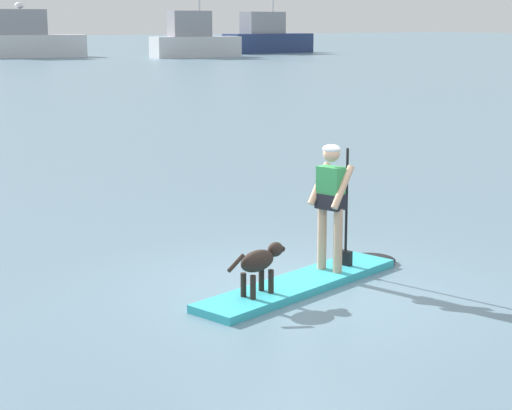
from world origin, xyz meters
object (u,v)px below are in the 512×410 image
at_px(dog, 260,262).
at_px(moored_boat_center, 27,39).
at_px(paddleboard, 311,280).
at_px(moored_boat_outer, 267,38).
at_px(moored_boat_starboard, 194,40).
at_px(person_paddler, 331,198).

height_order(dog, moored_boat_center, moored_boat_center).
relative_size(paddleboard, moored_boat_outer, 0.34).
bearing_deg(moored_boat_starboard, moored_boat_outer, 25.61).
xyz_separation_m(dog, moored_boat_center, (22.38, 73.45, 1.17)).
relative_size(person_paddler, moored_boat_center, 0.16).
relative_size(dog, moored_boat_outer, 0.09).
height_order(paddleboard, moored_boat_outer, moored_boat_outer).
relative_size(person_paddler, moored_boat_starboard, 0.15).
distance_m(person_paddler, moored_boat_starboard, 73.35).
xyz_separation_m(moored_boat_center, moored_boat_starboard, (13.25, -8.26, -0.05)).
distance_m(dog, moored_boat_center, 76.79).
bearing_deg(paddleboard, moored_boat_starboard, 61.89).
bearing_deg(paddleboard, person_paddler, 14.72).
bearing_deg(moored_boat_center, moored_boat_starboard, -31.94).
bearing_deg(moored_boat_starboard, paddleboard, -118.11).
bearing_deg(paddleboard, dog, -165.28).
bearing_deg(moored_boat_outer, paddleboard, -123.53).
height_order(paddleboard, moored_boat_center, moored_boat_center).
height_order(paddleboard, dog, dog).
distance_m(moored_boat_center, moored_boat_starboard, 15.62).
bearing_deg(person_paddler, moored_boat_center, 73.95).
bearing_deg(moored_boat_outer, person_paddler, -123.35).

